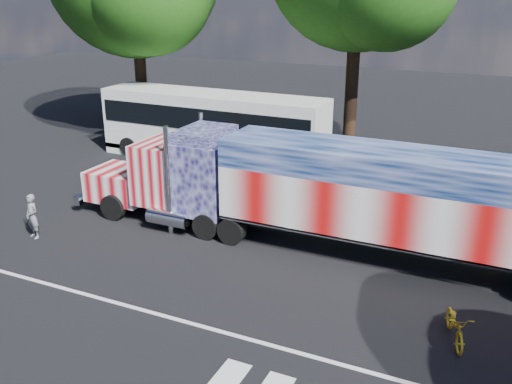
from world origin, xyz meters
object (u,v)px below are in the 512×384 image
at_px(woman, 32,216).
at_px(bicycle, 456,325).
at_px(coach_bus, 213,126).
at_px(semi_truck, 337,193).

distance_m(woman, bicycle, 15.42).
relative_size(coach_bus, bicycle, 6.85).
bearing_deg(woman, semi_truck, 33.49).
xyz_separation_m(semi_truck, bicycle, (4.69, -4.02, -1.72)).
bearing_deg(semi_truck, woman, -160.61).
height_order(coach_bus, bicycle, coach_bus).
bearing_deg(semi_truck, bicycle, -40.61).
relative_size(semi_truck, coach_bus, 1.59).
bearing_deg(coach_bus, semi_truck, -40.49).
height_order(woman, bicycle, woman).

